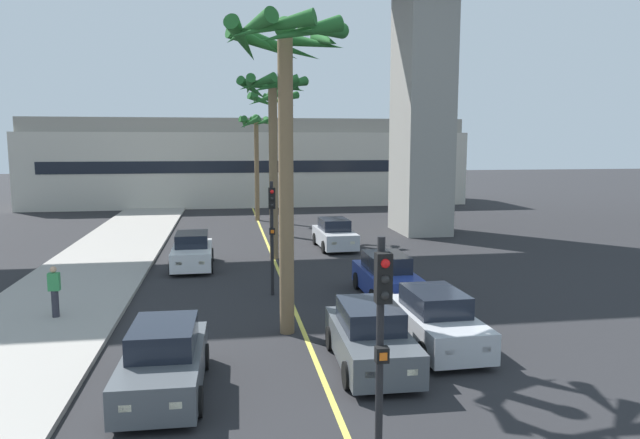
# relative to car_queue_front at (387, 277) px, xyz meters

# --- Properties ---
(sidewalk_left) EXTENTS (4.80, 80.00, 0.15)m
(sidewalk_left) POSITION_rel_car_queue_front_xyz_m (-11.52, -4.50, -0.65)
(sidewalk_left) COLOR #9E9991
(sidewalk_left) RESTS_ON ground
(lane_stripe_center) EXTENTS (0.14, 56.00, 0.01)m
(lane_stripe_center) POSITION_rel_car_queue_front_xyz_m (-3.52, 3.50, -0.72)
(lane_stripe_center) COLOR #DBCC4C
(lane_stripe_center) RESTS_ON ground
(pier_building_backdrop) EXTENTS (38.18, 8.04, 7.60)m
(pier_building_backdrop) POSITION_rel_car_queue_front_xyz_m (-3.52, 33.26, 3.02)
(pier_building_backdrop) COLOR beige
(pier_building_backdrop) RESTS_ON ground
(car_queue_front) EXTENTS (1.84, 4.10, 1.56)m
(car_queue_front) POSITION_rel_car_queue_front_xyz_m (0.00, 0.00, 0.00)
(car_queue_front) COLOR navy
(car_queue_front) RESTS_ON ground
(car_queue_second) EXTENTS (1.87, 4.12, 1.56)m
(car_queue_second) POSITION_rel_car_queue_front_xyz_m (-7.27, 6.15, 0.00)
(car_queue_second) COLOR white
(car_queue_second) RESTS_ON ground
(car_queue_third) EXTENTS (1.90, 4.14, 1.56)m
(car_queue_third) POSITION_rel_car_queue_front_xyz_m (-0.09, -5.26, 0.00)
(car_queue_third) COLOR #B7BABF
(car_queue_third) RESTS_ON ground
(car_queue_fourth) EXTENTS (1.92, 4.15, 1.56)m
(car_queue_fourth) POSITION_rel_car_queue_front_xyz_m (-0.08, 9.85, 0.00)
(car_queue_fourth) COLOR #B7BABF
(car_queue_fourth) RESTS_ON ground
(car_queue_fifth) EXTENTS (1.90, 4.13, 1.56)m
(car_queue_fifth) POSITION_rel_car_queue_front_xyz_m (-7.17, -7.12, 0.00)
(car_queue_fifth) COLOR #4C5156
(car_queue_fifth) RESTS_ON ground
(car_queue_sixth) EXTENTS (1.91, 4.14, 1.56)m
(car_queue_sixth) POSITION_rel_car_queue_front_xyz_m (-2.20, -6.31, 0.00)
(car_queue_sixth) COLOR #4C5156
(car_queue_sixth) RESTS_ON ground
(traffic_light_median_near) EXTENTS (0.24, 0.37, 4.20)m
(traffic_light_median_near) POSITION_rel_car_queue_front_xyz_m (-3.42, -11.72, 1.99)
(traffic_light_median_near) COLOR black
(traffic_light_median_near) RESTS_ON ground
(traffic_light_median_far) EXTENTS (0.24, 0.37, 4.20)m
(traffic_light_median_far) POSITION_rel_car_queue_front_xyz_m (-4.09, 0.80, 1.99)
(traffic_light_median_far) COLOR black
(traffic_light_median_far) RESTS_ON ground
(palm_tree_near_median) EXTENTS (2.62, 2.69, 7.52)m
(palm_tree_near_median) POSITION_rel_car_queue_front_xyz_m (-3.53, 21.51, 5.37)
(palm_tree_near_median) COLOR brown
(palm_tree_near_median) RESTS_ON ground
(palm_tree_mid_median) EXTENTS (3.42, 3.43, 8.73)m
(palm_tree_mid_median) POSITION_rel_car_queue_front_xyz_m (-3.49, 7.56, 6.31)
(palm_tree_mid_median) COLOR brown
(palm_tree_mid_median) RESTS_ON ground
(palm_tree_far_median) EXTENTS (3.66, 3.65, 9.04)m
(palm_tree_far_median) POSITION_rel_car_queue_front_xyz_m (-3.99, -3.44, 6.64)
(palm_tree_far_median) COLOR brown
(palm_tree_far_median) RESTS_ON ground
(palm_tree_farthest_median) EXTENTS (3.17, 3.26, 8.66)m
(palm_tree_farthest_median) POSITION_rel_car_queue_front_xyz_m (-2.89, 14.85, 6.09)
(palm_tree_farthest_median) COLOR brown
(palm_tree_farthest_median) RESTS_ON ground
(pedestrian_mid_block) EXTENTS (0.34, 0.22, 1.62)m
(pedestrian_mid_block) POSITION_rel_car_queue_front_xyz_m (-11.07, -1.21, 0.28)
(pedestrian_mid_block) COLOR #2D2D38
(pedestrian_mid_block) RESTS_ON sidewalk_left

